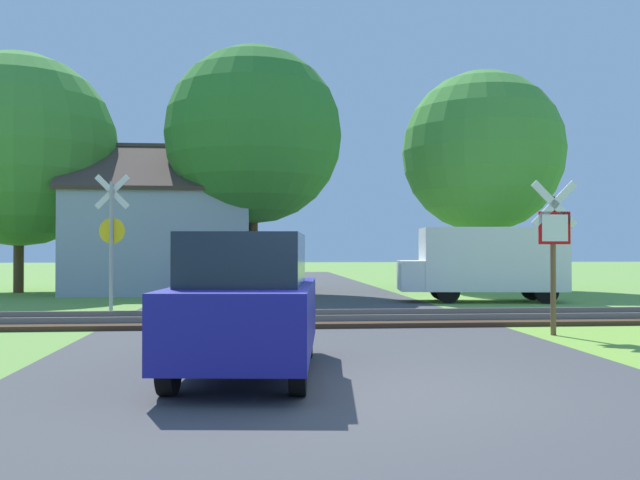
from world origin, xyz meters
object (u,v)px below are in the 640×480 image
Objects in this scene: tree_right at (483,152)px; tree_left at (19,150)px; tree_center at (253,135)px; parked_car at (247,304)px; stop_sign_near at (554,243)px; crossing_sign_far at (112,232)px; house at (164,238)px; mail_truck at (486,261)px.

tree_left reaches higher than tree_right.
tree_left is (-8.57, 1.35, -0.44)m from tree_center.
tree_center is at bearing 95.90° from parked_car.
crossing_sign_far is (-9.04, 5.47, 0.31)m from stop_sign_near.
parked_car is at bearing -90.02° from tree_center.
mail_truck is at bearing -30.06° from house.
house is 18.25m from parked_car.
stop_sign_near is at bearing 176.62° from mail_truck.
mail_truck is (10.35, -5.92, -0.76)m from house.
house reaches higher than mail_truck.
crossing_sign_far reaches higher than parked_car.
parked_car is at bearing 156.20° from mail_truck.
house is at bearing -178.63° from tree_right.
house is at bearing 66.91° from mail_truck.
tree_left reaches higher than mail_truck.
crossing_sign_far reaches higher than mail_truck.
house is at bearing 0.29° from tree_left.
crossing_sign_far is at bearing -115.01° from tree_center.
crossing_sign_far is 0.68× the size of mail_truck.
stop_sign_near is 8.55m from mail_truck.
parked_car is (-0.01, -16.53, -4.79)m from tree_center.
tree_left is at bearing -45.79° from stop_sign_near.
mail_truck is (10.53, 2.94, -0.77)m from crossing_sign_far.
tree_right is at bearing 40.92° from crossing_sign_far.
stop_sign_near is 0.32× the size of tree_left.
crossing_sign_far is at bearing -91.46° from house.
parked_car is at bearing -64.42° from tree_left.
tree_left is at bearing 179.98° from house.
stop_sign_near reaches higher than mail_truck.
parked_car is at bearing -79.86° from house.
tree_center is at bearing -67.20° from stop_sign_near.
tree_right is 9.15m from tree_center.
house is 1.60× the size of parked_car.
parked_car is at bearing -64.30° from crossing_sign_far.
tree_left is 17.16m from mail_truck.
house is (-8.87, 14.33, 0.31)m from stop_sign_near.
stop_sign_near is at bearing -45.36° from tree_left.
tree_left is 20.30m from parked_car.
crossing_sign_far is 10.96m from mail_truck.
tree_center is 1.01× the size of tree_left.
tree_right reaches higher than mail_truck.
tree_right reaches higher than parked_car.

